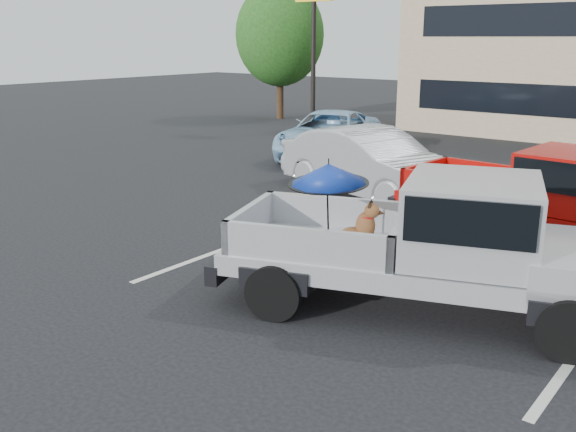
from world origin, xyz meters
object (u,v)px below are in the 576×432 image
object	(u,v)px
silver_pickup	(452,239)
blue_suv	(330,135)
motel_sign	(314,8)
tree_left	(280,35)
silver_sedan	(370,163)
red_pickup	(562,196)

from	to	relation	value
silver_pickup	blue_suv	size ratio (longest dim) A/B	1.18
silver_pickup	motel_sign	bearing A→B (deg)	112.43
tree_left	silver_pickup	bearing A→B (deg)	-45.54
silver_sedan	blue_suv	xyz separation A→B (m)	(-3.65, 3.68, -0.09)
motel_sign	tree_left	bearing A→B (deg)	143.13
silver_pickup	red_pickup	world-z (taller)	silver_pickup
tree_left	silver_sedan	distance (m)	15.51
red_pickup	silver_sedan	world-z (taller)	red_pickup
silver_sedan	motel_sign	bearing A→B (deg)	58.88
tree_left	red_pickup	bearing A→B (deg)	-36.91
motel_sign	red_pickup	size ratio (longest dim) A/B	1.10
red_pickup	blue_suv	distance (m)	9.61
motel_sign	red_pickup	world-z (taller)	motel_sign
motel_sign	silver_sedan	xyz separation A→B (m)	(7.03, -7.50, -3.86)
motel_sign	silver_sedan	bearing A→B (deg)	-46.86
motel_sign	red_pickup	xyz separation A→B (m)	(11.63, -8.74, -3.70)
red_pickup	tree_left	bearing A→B (deg)	147.65
tree_left	silver_sedan	xyz separation A→B (m)	(11.03, -10.50, -2.94)
motel_sign	tree_left	distance (m)	5.08
tree_left	motel_sign	bearing A→B (deg)	-36.87
silver_sedan	blue_suv	world-z (taller)	silver_sedan
red_pickup	blue_suv	bearing A→B (deg)	153.75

